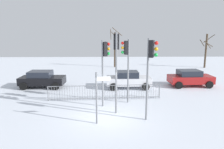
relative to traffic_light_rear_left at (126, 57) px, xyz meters
The scene contains 12 objects.
ground_plane 4.32m from the traffic_light_rear_left, 119.58° to the right, with size 60.00×60.00×0.00m, color silver.
traffic_light_rear_left is the anchor object (origin of this frame).
traffic_light_foreground_left 3.20m from the traffic_light_rear_left, 71.58° to the right, with size 0.53×0.40×4.50m.
traffic_light_mid_left 1.57m from the traffic_light_rear_left, 156.30° to the right, with size 0.53×0.39×4.30m.
traffic_light_rear_right 1.95m from the traffic_light_rear_left, 112.76° to the right, with size 0.33×0.57×4.81m.
direction_sign_post 4.15m from the traffic_light_rear_left, 117.60° to the right, with size 0.78×0.21×2.79m.
pedestrian_guard_railing 3.08m from the traffic_light_rear_left, 154.59° to the left, with size 8.08×0.52×1.07m.
car_white_near 4.65m from the traffic_light_rear_left, 82.15° to the left, with size 3.82×1.95×1.47m.
car_black_far 8.52m from the traffic_light_rear_left, 148.75° to the left, with size 3.85×2.01×1.47m.
car_red_mid 7.96m from the traffic_light_rear_left, 35.73° to the left, with size 3.86×2.04×1.47m.
bare_tree_left 15.24m from the traffic_light_rear_left, 90.85° to the left, with size 1.62×1.58×5.40m.
bare_tree_centre 18.85m from the traffic_light_rear_left, 50.13° to the left, with size 1.74×1.72×4.55m.
Camera 1 is at (0.16, -11.58, 4.82)m, focal length 34.26 mm.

